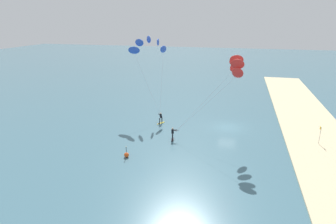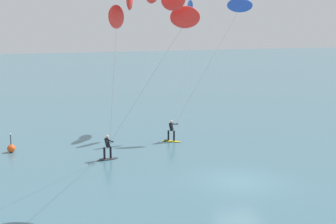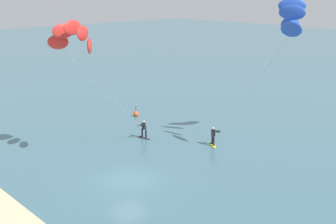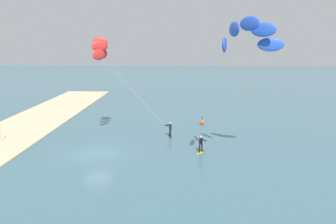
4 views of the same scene
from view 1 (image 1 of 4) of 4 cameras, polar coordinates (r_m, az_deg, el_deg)
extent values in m
plane|color=#426B7A|center=(42.15, 11.84, -3.00)|extent=(240.00, 240.00, 0.00)
cube|color=beige|center=(43.38, 27.34, -4.00)|extent=(80.00, 8.59, 0.16)
ellipsoid|color=#333338|center=(37.14, 0.91, -5.48)|extent=(1.54, 0.63, 0.08)
cube|color=black|center=(36.75, 0.87, -5.66)|extent=(0.33, 0.33, 0.02)
cylinder|color=black|center=(37.18, 0.93, -4.74)|extent=(0.14, 0.14, 0.78)
cylinder|color=black|center=(36.77, 0.89, -5.00)|extent=(0.14, 0.14, 0.78)
cube|color=black|center=(36.71, 0.91, -3.88)|extent=(0.37, 0.35, 0.63)
sphere|color=beige|center=(36.56, 0.92, -3.27)|extent=(0.20, 0.20, 0.20)
cylinder|color=black|center=(36.61, 1.77, -3.70)|extent=(0.10, 0.55, 0.03)
cylinder|color=black|center=(36.72, 1.36, -3.57)|extent=(0.37, 0.57, 0.15)
cylinder|color=black|center=(36.52, 1.33, -3.70)|extent=(0.24, 0.60, 0.15)
ellipsoid|color=red|center=(32.78, 13.68, 7.59)|extent=(1.22, 1.45, 1.10)
ellipsoid|color=red|center=(33.30, 13.66, 9.24)|extent=(0.72, 1.61, 1.10)
ellipsoid|color=red|center=(34.38, 13.50, 10.07)|extent=(0.52, 1.61, 1.10)
ellipsoid|color=red|center=(35.55, 13.27, 9.80)|extent=(1.07, 1.53, 1.10)
ellipsoid|color=red|center=(36.34, 13.06, 8.62)|extent=(1.45, 1.22, 1.10)
cylinder|color=#B2B2B7|center=(34.38, 7.37, 1.40)|extent=(0.94, 7.01, 7.60)
cylinder|color=#B2B2B7|center=(36.13, 7.36, 2.22)|extent=(2.70, 6.55, 7.60)
ellipsoid|color=yellow|center=(42.84, -1.43, -2.20)|extent=(1.46, 1.11, 0.08)
cube|color=black|center=(42.57, -1.85, -2.27)|extent=(0.39, 0.39, 0.02)
cylinder|color=black|center=(42.83, -1.21, -1.59)|extent=(0.14, 0.14, 0.78)
cylinder|color=black|center=(42.55, -1.66, -1.73)|extent=(0.14, 0.14, 0.78)
cube|color=black|center=(42.46, -1.44, -0.79)|extent=(0.43, 0.43, 0.63)
sphere|color=beige|center=(42.33, -1.45, -0.25)|extent=(0.20, 0.20, 0.20)
cylinder|color=black|center=(42.91, -1.67, -0.37)|extent=(0.47, 0.33, 0.03)
cylinder|color=black|center=(42.62, -1.70, -0.46)|extent=(0.41, 0.55, 0.15)
cylinder|color=black|center=(42.69, -1.42, -0.43)|extent=(0.61, 0.21, 0.15)
ellipsoid|color=blue|center=(46.64, -0.92, 12.40)|extent=(2.11, 0.72, 1.10)
ellipsoid|color=blue|center=(46.27, -2.00, 13.74)|extent=(2.11, 0.72, 1.10)
ellipsoid|color=blue|center=(45.81, -3.86, 14.22)|extent=(1.91, 1.43, 1.10)
ellipsoid|color=blue|center=(45.46, -5.73, 13.59)|extent=(1.42, 1.91, 1.10)
ellipsoid|color=blue|center=(45.35, -6.80, 12.11)|extent=(0.72, 2.11, 1.10)
cylinder|color=#B2B2B7|center=(44.53, -1.28, 6.09)|extent=(5.68, 0.93, 8.67)
cylinder|color=#B2B2B7|center=(43.86, -4.27, 5.86)|extent=(3.02, 4.91, 8.67)
sphere|color=#EA5119|center=(32.93, -8.27, -8.45)|extent=(0.56, 0.56, 0.56)
cylinder|color=#262628|center=(32.66, -8.32, -7.46)|extent=(0.06, 0.06, 0.70)
sphere|color=#F2F2CC|center=(32.48, -8.35, -6.81)|extent=(0.12, 0.12, 0.12)
cylinder|color=gray|center=(39.79, 27.99, -4.17)|extent=(0.05, 0.05, 2.20)
cube|color=yellow|center=(39.75, 28.09, -2.84)|extent=(0.52, 0.03, 0.36)
camera|label=2|loc=(35.38, 51.10, 1.61)|focal=49.45mm
camera|label=3|loc=(65.16, 30.04, 14.32)|focal=48.09mm
camera|label=4|loc=(71.16, 7.14, 14.45)|focal=36.89mm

